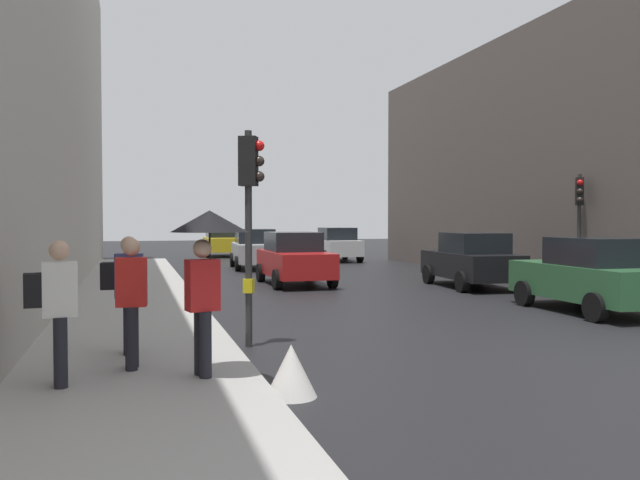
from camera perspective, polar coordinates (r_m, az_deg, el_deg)
name	(u,v)px	position (r m, az deg, el deg)	size (l,w,h in m)	color
ground_plane	(623,356)	(11.52, 25.14, -9.27)	(120.00, 120.00, 0.00)	black
sidewalk_kerb	(134,317)	(14.64, -16.07, -6.51)	(3.18, 40.00, 0.16)	#A8A5A0
traffic_light_near_right	(250,198)	(11.09, -6.21, 3.70)	(0.45, 0.34, 3.69)	#2D2D2D
traffic_light_mid_street	(579,211)	(21.22, 21.89, 2.42)	(0.38, 0.44, 3.56)	#2D2D2D
car_green_estate	(592,275)	(16.46, 22.87, -2.87)	(2.11, 4.25, 1.76)	#2D6038
car_silver_hatchback	(255,249)	(28.90, -5.73, -0.78)	(2.24, 4.31, 1.76)	#BCBCC1
car_white_compact	(336,244)	(33.95, 1.44, -0.39)	(2.14, 4.26, 1.76)	silver
car_yellow_taxi	(221,241)	(38.85, -8.72, -0.13)	(2.09, 4.24, 1.76)	yellow
car_dark_suv	(471,260)	(21.33, 13.20, -1.74)	(2.26, 4.32, 1.76)	black
car_red_sedan	(294,258)	(21.65, -2.28, -1.64)	(2.02, 4.20, 1.76)	red
pedestrian_with_umbrella	(207,246)	(8.44, -9.90, -0.53)	(1.00, 1.00, 2.14)	black
pedestrian_with_black_backpack	(56,304)	(8.46, -22.26, -5.24)	(0.63, 0.37, 1.77)	black
pedestrian_with_grey_backpack	(126,287)	(10.16, -16.73, -4.02)	(0.62, 0.36, 1.77)	black
pedestrian_in_red_jacket	(132,297)	(9.12, -16.27, -4.88)	(0.42, 0.36, 1.77)	black
warning_sign_triangle	(291,371)	(8.10, -2.56, -11.43)	(0.64, 0.64, 0.65)	silver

